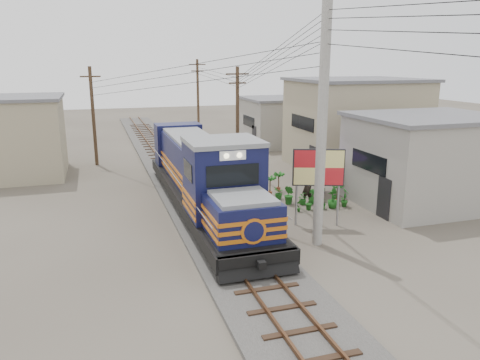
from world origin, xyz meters
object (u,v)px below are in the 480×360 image
object	(u,v)px
billboard	(319,170)
locomotive	(203,177)
market_umbrella	(322,154)
vendor	(307,187)

from	to	relation	value
billboard	locomotive	bearing A→B (deg)	160.74
billboard	market_umbrella	world-z (taller)	billboard
billboard	market_umbrella	bearing A→B (deg)	80.68
locomotive	market_umbrella	distance (m)	7.25
market_umbrella	billboard	bearing A→B (deg)	-118.87
locomotive	billboard	size ratio (longest dim) A/B	4.66
market_umbrella	vendor	size ratio (longest dim) A/B	1.51
billboard	vendor	size ratio (longest dim) A/B	2.10
market_umbrella	vendor	bearing A→B (deg)	-136.84
locomotive	market_umbrella	size ratio (longest dim) A/B	6.50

